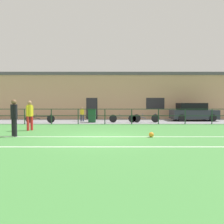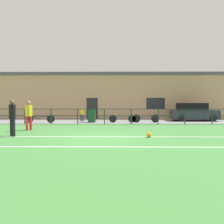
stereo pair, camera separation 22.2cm
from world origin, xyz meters
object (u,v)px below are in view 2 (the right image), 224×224
object	(u,v)px
player_striker	(29,114)
bicycle_parked_2	(122,118)
bicycle_parked_1	(146,118)
spectator_child	(82,113)
player_goalkeeper	(12,115)
trash_bin_0	(92,116)
soccer_ball_match	(149,135)
parked_car_red	(193,112)
bicycle_parked_0	(40,119)

from	to	relation	value
player_striker	bicycle_parked_2	bearing A→B (deg)	-18.29
bicycle_parked_1	bicycle_parked_2	xyz separation A→B (m)	(-1.88, -0.00, -0.02)
bicycle_parked_2	spectator_child	bearing A→B (deg)	163.43
player_goalkeeper	trash_bin_0	bearing A→B (deg)	-68.72
soccer_ball_match	parked_car_red	world-z (taller)	parked_car_red
player_goalkeeper	parked_car_red	size ratio (longest dim) A/B	0.45
player_goalkeeper	spectator_child	distance (m)	8.16
player_striker	soccer_ball_match	size ratio (longest dim) A/B	7.32
bicycle_parked_2	parked_car_red	bearing A→B (deg)	15.62
player_goalkeeper	spectator_child	xyz separation A→B (m)	(2.04, 7.90, -0.27)
player_goalkeeper	trash_bin_0	distance (m)	7.60
player_goalkeeper	bicycle_parked_1	bearing A→B (deg)	-92.43
trash_bin_0	parked_car_red	bearing A→B (deg)	10.75
player_striker	parked_car_red	world-z (taller)	player_striker
player_goalkeeper	parked_car_red	distance (m)	14.64
parked_car_red	bicycle_parked_0	world-z (taller)	parked_car_red
bicycle_parked_1	trash_bin_0	xyz separation A→B (m)	(-4.35, 0.10, 0.20)
soccer_ball_match	player_goalkeeper	bearing A→B (deg)	177.81
player_goalkeeper	soccer_ball_match	xyz separation A→B (m)	(6.40, -0.24, -0.87)
spectator_child	bicycle_parked_0	distance (m)	3.43
spectator_child	bicycle_parked_0	bearing A→B (deg)	19.09
bicycle_parked_1	player_striker	bearing A→B (deg)	-147.41
player_goalkeeper	parked_car_red	world-z (taller)	player_goalkeeper
player_goalkeeper	trash_bin_0	world-z (taller)	player_goalkeeper
spectator_child	bicycle_parked_2	distance (m)	3.57
soccer_ball_match	spectator_child	bearing A→B (deg)	118.17
bicycle_parked_0	bicycle_parked_1	world-z (taller)	bicycle_parked_1
spectator_child	bicycle_parked_1	size ratio (longest dim) A/B	0.56
player_striker	spectator_child	bearing A→B (deg)	10.68
player_goalkeeper	bicycle_parked_1	size ratio (longest dim) A/B	0.80
player_goalkeeper	trash_bin_0	xyz separation A→B (m)	(2.98, 6.98, -0.42)
parked_car_red	bicycle_parked_1	world-z (taller)	parked_car_red
parked_car_red	bicycle_parked_2	xyz separation A→B (m)	(-6.36, -1.78, -0.42)
parked_car_red	player_goalkeeper	bearing A→B (deg)	-143.74
player_striker	trash_bin_0	size ratio (longest dim) A/B	1.58
bicycle_parked_0	parked_car_red	bearing A→B (deg)	9.50
bicycle_parked_0	bicycle_parked_1	distance (m)	8.42
spectator_child	bicycle_parked_1	distance (m)	5.40
soccer_ball_match	parked_car_red	xyz separation A→B (m)	(5.41, 8.90, 0.65)
player_goalkeeper	bicycle_parked_2	xyz separation A→B (m)	(5.45, 6.88, -0.64)
player_striker	player_goalkeeper	bearing A→B (deg)	-145.66
parked_car_red	bicycle_parked_0	distance (m)	13.07
spectator_child	bicycle_parked_2	bearing A→B (deg)	158.44
spectator_child	bicycle_parked_0	world-z (taller)	spectator_child
player_goalkeeper	bicycle_parked_2	world-z (taller)	player_goalkeeper
spectator_child	trash_bin_0	distance (m)	1.32
player_striker	parked_car_red	bearing A→B (deg)	-30.10
spectator_child	parked_car_red	xyz separation A→B (m)	(9.76, 0.76, 0.05)
bicycle_parked_1	bicycle_parked_2	distance (m)	1.88
player_striker	spectator_child	world-z (taller)	player_striker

